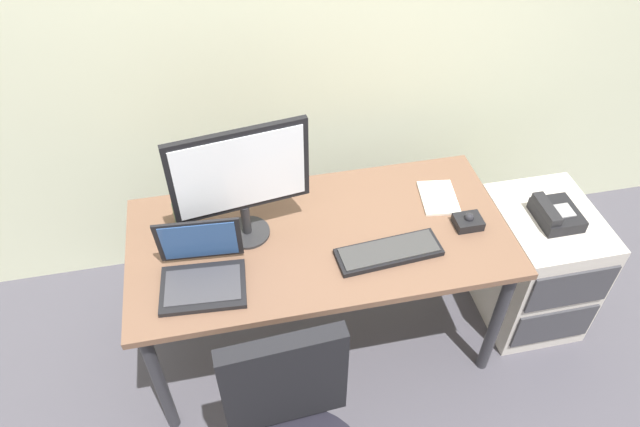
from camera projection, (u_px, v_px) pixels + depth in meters
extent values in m
plane|color=#47454E|center=(320.00, 335.00, 2.82)|extent=(8.00, 8.00, 0.00)
cube|color=brown|center=(320.00, 238.00, 2.34)|extent=(1.53, 0.74, 0.03)
cylinder|color=#2D2D33|center=(160.00, 382.00, 2.26)|extent=(0.05, 0.05, 0.67)
cylinder|color=#2D2D33|center=(496.00, 322.00, 2.47)|extent=(0.05, 0.05, 0.67)
cylinder|color=#2D2D33|center=(159.00, 265.00, 2.70)|extent=(0.05, 0.05, 0.67)
cylinder|color=#2D2D33|center=(445.00, 222.00, 2.90)|extent=(0.05, 0.05, 0.67)
cube|color=beige|center=(534.00, 264.00, 2.73)|extent=(0.42, 0.52, 0.63)
cube|color=#38383D|center=(572.00, 289.00, 2.44)|extent=(0.38, 0.01, 0.21)
cube|color=#38383D|center=(554.00, 326.00, 2.63)|extent=(0.38, 0.01, 0.21)
cube|color=black|center=(557.00, 215.00, 2.48)|extent=(0.17, 0.20, 0.06)
cube|color=black|center=(547.00, 209.00, 2.43)|extent=(0.05, 0.18, 0.04)
cube|color=gray|center=(564.00, 211.00, 2.45)|extent=(0.07, 0.08, 0.01)
cube|color=black|center=(284.00, 381.00, 1.83)|extent=(0.40, 0.08, 0.42)
cylinder|color=#262628|center=(248.00, 232.00, 2.33)|extent=(0.18, 0.18, 0.01)
cylinder|color=#262628|center=(246.00, 219.00, 2.28)|extent=(0.04, 0.04, 0.14)
cube|color=black|center=(240.00, 171.00, 2.11)|extent=(0.52, 0.10, 0.36)
cube|color=white|center=(241.00, 173.00, 2.10)|extent=(0.48, 0.08, 0.31)
cube|color=black|center=(389.00, 252.00, 2.25)|extent=(0.42, 0.17, 0.02)
cube|color=#353535|center=(389.00, 250.00, 2.24)|extent=(0.39, 0.15, 0.01)
cube|color=black|center=(203.00, 287.00, 2.12)|extent=(0.33, 0.24, 0.02)
cube|color=#38383D|center=(203.00, 285.00, 2.11)|extent=(0.28, 0.18, 0.00)
cube|color=black|center=(199.00, 240.00, 2.13)|extent=(0.31, 0.07, 0.22)
cube|color=#335999|center=(199.00, 241.00, 2.13)|extent=(0.27, 0.05, 0.19)
cube|color=black|center=(468.00, 222.00, 2.35)|extent=(0.11, 0.09, 0.04)
sphere|color=#232328|center=(469.00, 217.00, 2.33)|extent=(0.04, 0.04, 0.04)
cylinder|color=#4D754D|center=(183.00, 212.00, 2.35)|extent=(0.08, 0.08, 0.10)
torus|color=#48774B|center=(194.00, 210.00, 2.35)|extent=(0.01, 0.06, 0.06)
cube|color=white|center=(438.00, 198.00, 2.48)|extent=(0.17, 0.23, 0.01)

